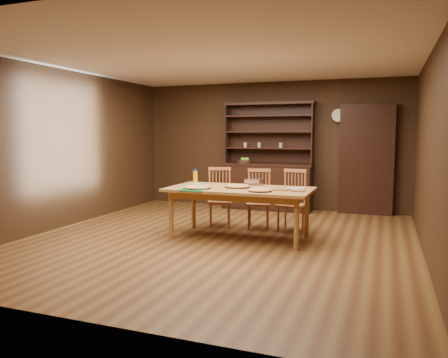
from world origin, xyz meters
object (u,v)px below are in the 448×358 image
at_px(dining_table, 240,193).
at_px(chair_left, 220,195).
at_px(china_hutch, 268,180).
at_px(juice_bottle, 195,177).
at_px(chair_center, 259,197).
at_px(chair_right, 293,198).

relative_size(dining_table, chair_left, 2.16).
bearing_deg(china_hutch, juice_bottle, -103.81).
xyz_separation_m(dining_table, chair_center, (0.06, 0.82, -0.17)).
distance_m(chair_left, chair_center, 0.68).
relative_size(china_hutch, dining_table, 1.03).
relative_size(chair_center, chair_right, 0.99).
xyz_separation_m(dining_table, chair_left, (-0.61, 0.77, -0.16)).
distance_m(chair_left, juice_bottle, 0.68).
relative_size(chair_right, juice_bottle, 4.10).
bearing_deg(chair_left, chair_center, -17.64).
bearing_deg(chair_right, china_hutch, 127.16).
height_order(china_hutch, juice_bottle, china_hutch).
height_order(dining_table, chair_left, chair_left).
bearing_deg(china_hutch, dining_table, -84.52).
relative_size(china_hutch, juice_bottle, 9.10).
height_order(chair_center, juice_bottle, juice_bottle).
xyz_separation_m(china_hutch, chair_left, (-0.37, -1.78, -0.08)).
distance_m(china_hutch, dining_table, 2.56).
xyz_separation_m(china_hutch, dining_table, (0.24, -2.55, 0.08)).
height_order(china_hutch, chair_center, china_hutch).
height_order(china_hutch, dining_table, china_hutch).
bearing_deg(dining_table, chair_left, 128.34).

